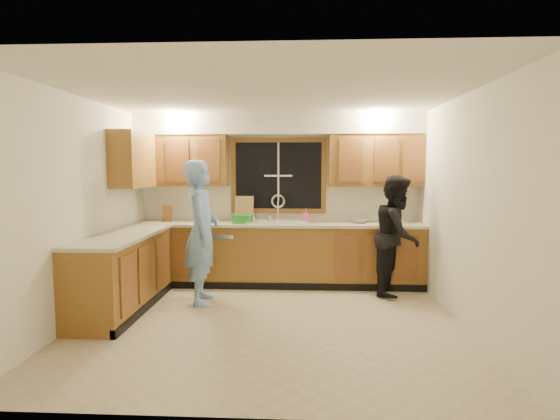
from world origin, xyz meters
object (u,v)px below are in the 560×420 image
Objects in this scene: knife_block at (167,214)px; soap_bottle at (306,216)px; dishwasher at (220,257)px; woman at (397,235)px; sink at (277,226)px; dish_crate at (243,219)px; bowl at (360,221)px; stove at (101,285)px; man at (202,232)px.

soap_bottle is at bearing -5.97° from knife_block.
woman reaches higher than dishwasher.
knife_block is 2.07m from soap_bottle.
sink reaches higher than soap_bottle.
dish_crate is at bearing -13.25° from dishwasher.
dish_crate is at bearing -176.07° from bowl.
stove is at bearing -99.39° from knife_block.
stove is at bearing -139.86° from soap_bottle.
stove is 2.23m from dish_crate.
stove reaches higher than dishwasher.
sink is 1.67m from knife_block.
dishwasher is at bearing -11.62° from knife_block.
sink is 0.96× the size of stove.
man is 1.12× the size of woman.
dish_crate is (0.36, -0.09, 0.57)m from dishwasher.
stove is 3.74m from woman.
dishwasher is 0.68m from dish_crate.
knife_block reaches higher than dishwasher.
sink is at bearing -173.83° from soap_bottle.
bowl is (1.21, 0.02, 0.08)m from sink.
knife_block reaches higher than dish_crate.
stove is at bearing 126.21° from man.
stove is 4.44× the size of soap_bottle.
dishwasher is 4.05× the size of soap_bottle.
sink is 0.45m from soap_bottle.
woman is at bearing 22.19° from stove.
dish_crate is 1.12× the size of bowl.
soap_bottle reaches higher than stove.
sink is 0.53× the size of woman.
dish_crate is at bearing 104.17° from woman.
woman is at bearing -87.95° from man.
stove is 3.39× the size of dish_crate.
man is at bearing -134.54° from sink.
bowl reaches higher than dishwasher.
man reaches higher than stove.
dishwasher is at bearing -12.73° from man.
man is 0.93m from dish_crate.
sink is 3.61× the size of bowl.
dishwasher is 0.91× the size of stove.
man is 1.64m from soap_bottle.
bowl is at bearing 68.16° from woman.
bowl is at bearing 31.48° from stove.
soap_bottle reaches higher than dishwasher.
sink is 0.96m from dishwasher.
man is at bearing -58.24° from knife_block.
knife_block is at bearing 173.44° from dishwasher.
stove is 2.96m from soap_bottle.
dishwasher is 3.09× the size of dish_crate.
man is at bearing -143.86° from soap_bottle.
dish_crate reaches higher than dishwasher.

